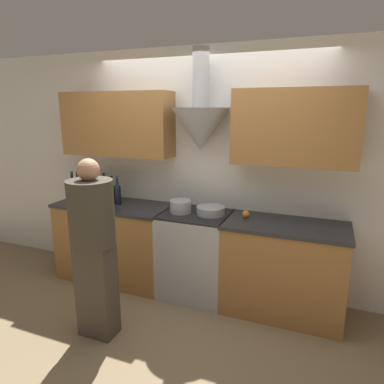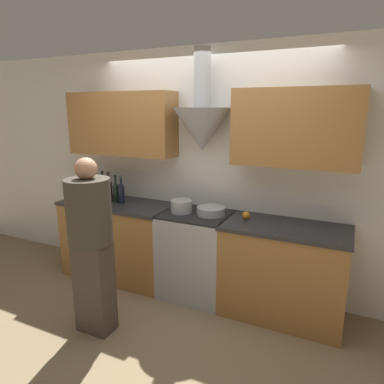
{
  "view_description": "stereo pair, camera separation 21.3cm",
  "coord_description": "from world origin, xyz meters",
  "px_view_note": "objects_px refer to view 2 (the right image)",
  "views": [
    {
      "loc": [
        1.21,
        -2.85,
        1.97
      ],
      "look_at": [
        0.0,
        0.22,
        1.16
      ],
      "focal_mm": 32.0,
      "sensor_mm": 36.0,
      "label": 1
    },
    {
      "loc": [
        1.41,
        -2.76,
        1.97
      ],
      "look_at": [
        0.0,
        0.22,
        1.16
      ],
      "focal_mm": 32.0,
      "sensor_mm": 36.0,
      "label": 2
    }
  ],
  "objects_px": {
    "wine_bottle_7": "(121,192)",
    "person_foreground_left": "(91,241)",
    "stove_range": "(196,254)",
    "mixing_bowl": "(211,211)",
    "orange_fruit": "(246,215)",
    "wine_bottle_3": "(96,189)",
    "wine_bottle_0": "(79,186)",
    "wine_bottle_6": "(116,192)",
    "stock_pot": "(181,206)",
    "wine_bottle_2": "(91,188)",
    "wine_bottle_1": "(84,187)",
    "wine_bottle_4": "(103,189)",
    "wine_bottle_5": "(109,190)"
  },
  "relations": [
    {
      "from": "wine_bottle_7",
      "to": "person_foreground_left",
      "type": "bearing_deg",
      "value": -68.18
    },
    {
      "from": "stove_range",
      "to": "mixing_bowl",
      "type": "relative_size",
      "value": 3.16
    },
    {
      "from": "orange_fruit",
      "to": "person_foreground_left",
      "type": "bearing_deg",
      "value": -136.85
    },
    {
      "from": "wine_bottle_3",
      "to": "wine_bottle_7",
      "type": "height_order",
      "value": "same"
    },
    {
      "from": "wine_bottle_0",
      "to": "wine_bottle_6",
      "type": "height_order",
      "value": "wine_bottle_0"
    },
    {
      "from": "mixing_bowl",
      "to": "stock_pot",
      "type": "bearing_deg",
      "value": -171.03
    },
    {
      "from": "wine_bottle_2",
      "to": "person_foreground_left",
      "type": "distance_m",
      "value": 1.29
    },
    {
      "from": "stove_range",
      "to": "wine_bottle_1",
      "type": "height_order",
      "value": "wine_bottle_1"
    },
    {
      "from": "wine_bottle_1",
      "to": "wine_bottle_4",
      "type": "bearing_deg",
      "value": 2.39
    },
    {
      "from": "wine_bottle_1",
      "to": "wine_bottle_5",
      "type": "xyz_separation_m",
      "value": [
        0.37,
        0.0,
        0.0
      ]
    },
    {
      "from": "wine_bottle_6",
      "to": "wine_bottle_4",
      "type": "bearing_deg",
      "value": -178.0
    },
    {
      "from": "stove_range",
      "to": "wine_bottle_5",
      "type": "bearing_deg",
      "value": -179.65
    },
    {
      "from": "stove_range",
      "to": "wine_bottle_4",
      "type": "distance_m",
      "value": 1.34
    },
    {
      "from": "wine_bottle_6",
      "to": "mixing_bowl",
      "type": "relative_size",
      "value": 1.1
    },
    {
      "from": "wine_bottle_4",
      "to": "wine_bottle_0",
      "type": "bearing_deg",
      "value": 178.85
    },
    {
      "from": "mixing_bowl",
      "to": "stove_range",
      "type": "bearing_deg",
      "value": -172.04
    },
    {
      "from": "wine_bottle_5",
      "to": "wine_bottle_2",
      "type": "bearing_deg",
      "value": 177.53
    },
    {
      "from": "wine_bottle_0",
      "to": "wine_bottle_5",
      "type": "relative_size",
      "value": 0.96
    },
    {
      "from": "wine_bottle_7",
      "to": "stock_pot",
      "type": "distance_m",
      "value": 0.78
    },
    {
      "from": "wine_bottle_7",
      "to": "orange_fruit",
      "type": "bearing_deg",
      "value": 2.0
    },
    {
      "from": "wine_bottle_1",
      "to": "wine_bottle_6",
      "type": "relative_size",
      "value": 1.07
    },
    {
      "from": "wine_bottle_1",
      "to": "wine_bottle_5",
      "type": "relative_size",
      "value": 0.97
    },
    {
      "from": "wine_bottle_5",
      "to": "mixing_bowl",
      "type": "height_order",
      "value": "wine_bottle_5"
    },
    {
      "from": "wine_bottle_1",
      "to": "wine_bottle_4",
      "type": "height_order",
      "value": "wine_bottle_4"
    },
    {
      "from": "wine_bottle_2",
      "to": "wine_bottle_5",
      "type": "xyz_separation_m",
      "value": [
        0.29,
        -0.01,
        0.01
      ]
    },
    {
      "from": "wine_bottle_0",
      "to": "wine_bottle_7",
      "type": "distance_m",
      "value": 0.64
    },
    {
      "from": "orange_fruit",
      "to": "wine_bottle_4",
      "type": "bearing_deg",
      "value": -178.57
    },
    {
      "from": "wine_bottle_6",
      "to": "mixing_bowl",
      "type": "xyz_separation_m",
      "value": [
        1.18,
        0.01,
        -0.08
      ]
    },
    {
      "from": "stove_range",
      "to": "wine_bottle_2",
      "type": "height_order",
      "value": "wine_bottle_2"
    },
    {
      "from": "wine_bottle_2",
      "to": "wine_bottle_6",
      "type": "distance_m",
      "value": 0.37
    },
    {
      "from": "wine_bottle_0",
      "to": "wine_bottle_4",
      "type": "relative_size",
      "value": 0.95
    },
    {
      "from": "wine_bottle_0",
      "to": "wine_bottle_5",
      "type": "xyz_separation_m",
      "value": [
        0.47,
        -0.02,
        0.01
      ]
    },
    {
      "from": "mixing_bowl",
      "to": "person_foreground_left",
      "type": "bearing_deg",
      "value": -125.98
    },
    {
      "from": "orange_fruit",
      "to": "wine_bottle_2",
      "type": "bearing_deg",
      "value": -178.79
    },
    {
      "from": "stove_range",
      "to": "wine_bottle_7",
      "type": "distance_m",
      "value": 1.1
    },
    {
      "from": "wine_bottle_1",
      "to": "stove_range",
      "type": "bearing_deg",
      "value": 0.33
    },
    {
      "from": "wine_bottle_0",
      "to": "orange_fruit",
      "type": "height_order",
      "value": "wine_bottle_0"
    },
    {
      "from": "wine_bottle_3",
      "to": "person_foreground_left",
      "type": "relative_size",
      "value": 0.2
    },
    {
      "from": "wine_bottle_1",
      "to": "wine_bottle_2",
      "type": "height_order",
      "value": "wine_bottle_1"
    },
    {
      "from": "wine_bottle_0",
      "to": "person_foreground_left",
      "type": "height_order",
      "value": "person_foreground_left"
    },
    {
      "from": "wine_bottle_5",
      "to": "wine_bottle_6",
      "type": "height_order",
      "value": "wine_bottle_5"
    },
    {
      "from": "person_foreground_left",
      "to": "wine_bottle_2",
      "type": "bearing_deg",
      "value": 131.1
    },
    {
      "from": "wine_bottle_3",
      "to": "wine_bottle_5",
      "type": "xyz_separation_m",
      "value": [
        0.2,
        -0.01,
        0.01
      ]
    },
    {
      "from": "wine_bottle_1",
      "to": "person_foreground_left",
      "type": "bearing_deg",
      "value": -45.65
    },
    {
      "from": "stove_range",
      "to": "wine_bottle_5",
      "type": "xyz_separation_m",
      "value": [
        -1.11,
        -0.01,
        0.59
      ]
    },
    {
      "from": "wine_bottle_2",
      "to": "stock_pot",
      "type": "relative_size",
      "value": 1.5
    },
    {
      "from": "wine_bottle_1",
      "to": "mixing_bowl",
      "type": "relative_size",
      "value": 1.18
    },
    {
      "from": "wine_bottle_2",
      "to": "wine_bottle_1",
      "type": "bearing_deg",
      "value": -170.73
    },
    {
      "from": "wine_bottle_4",
      "to": "wine_bottle_7",
      "type": "relative_size",
      "value": 1.09
    },
    {
      "from": "wine_bottle_6",
      "to": "stock_pot",
      "type": "distance_m",
      "value": 0.87
    }
  ]
}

